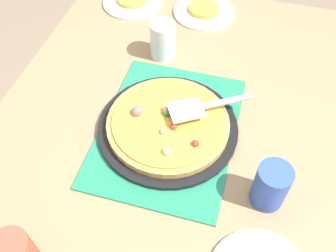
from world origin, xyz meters
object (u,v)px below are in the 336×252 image
pizza (168,123)px  plate_near_left (204,12)px  pizza_pan (168,128)px  plate_far_right (133,2)px  cup_near (271,186)px  cup_far (163,40)px  pizza_server (204,106)px  served_slice_left (204,9)px

pizza → plate_near_left: 0.56m
pizza_pan → plate_far_right: bearing=27.9°
pizza_pan → cup_near: bearing=-115.7°
plate_far_right → plate_near_left: bearing=-87.9°
cup_far → pizza_server: cup_far is taller
pizza_pan → pizza: 0.02m
pizza → served_slice_left: 0.56m
cup_near → pizza_server: size_ratio=0.55×
pizza_pan → pizza_server: 0.11m
plate_near_left → plate_far_right: same height
pizza → plate_near_left: size_ratio=1.50×
pizza_pan → served_slice_left: size_ratio=3.45×
plate_near_left → pizza_pan: bearing=-178.0°
cup_near → cup_far: size_ratio=1.00×
pizza → cup_near: bearing=-115.6°
pizza → pizza_server: bearing=-58.6°
cup_near → pizza_server: cup_near is taller
served_slice_left → cup_far: cup_far is taller
pizza_pan → pizza: pizza is taller
pizza_pan → plate_far_right: pizza_pan is taller
pizza_pan → plate_far_right: size_ratio=1.73×
served_slice_left → cup_near: cup_near is taller
pizza → pizza_server: 0.10m
plate_far_right → served_slice_left: served_slice_left is taller
plate_near_left → pizza: bearing=-178.1°
plate_far_right → cup_far: (-0.25, -0.19, 0.06)m
plate_far_right → served_slice_left: (0.01, -0.27, 0.01)m
served_slice_left → cup_far: 0.27m
pizza_pan → plate_near_left: bearing=2.0°
cup_near → pizza: bearing=64.4°
pizza → cup_far: 0.32m
plate_near_left → served_slice_left: 0.01m
pizza_pan → cup_near: 0.32m
pizza → plate_near_left: bearing=1.9°
served_slice_left → cup_far: size_ratio=0.92×
plate_near_left → pizza_server: (-0.50, -0.10, 0.07)m
served_slice_left → pizza: bearing=-178.1°
served_slice_left → pizza_server: size_ratio=0.50×
plate_far_right → pizza_server: bearing=-143.0°
plate_near_left → served_slice_left: bearing=90.0°
pizza_pan → plate_near_left: 0.55m
pizza → pizza_pan: bearing=-51.0°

